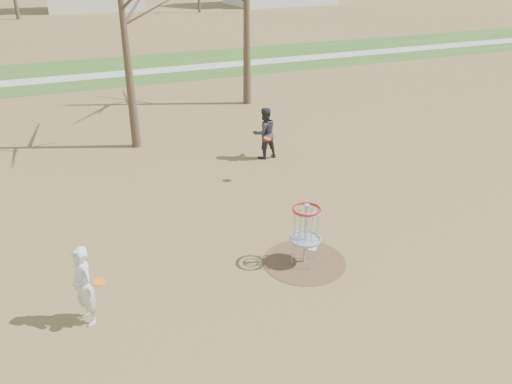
% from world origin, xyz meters
% --- Properties ---
extents(ground, '(160.00, 160.00, 0.00)m').
position_xyz_m(ground, '(0.00, 0.00, 0.00)').
color(ground, brown).
rests_on(ground, ground).
extents(green_band, '(160.00, 8.00, 0.01)m').
position_xyz_m(green_band, '(0.00, 21.00, 0.01)').
color(green_band, '#2D5119').
rests_on(green_band, ground).
extents(footpath, '(160.00, 1.50, 0.01)m').
position_xyz_m(footpath, '(0.00, 20.00, 0.01)').
color(footpath, '#9E9E99').
rests_on(footpath, green_band).
extents(dirt_circle, '(1.80, 1.80, 0.01)m').
position_xyz_m(dirt_circle, '(0.00, 0.00, 0.01)').
color(dirt_circle, '#47331E').
rests_on(dirt_circle, ground).
extents(player_standing, '(0.54, 0.65, 1.53)m').
position_xyz_m(player_standing, '(-4.49, -0.17, 0.77)').
color(player_standing, silver).
rests_on(player_standing, ground).
extents(player_throwing, '(0.85, 0.68, 1.67)m').
position_xyz_m(player_throwing, '(1.63, 5.86, 0.83)').
color(player_throwing, '#2C2D31').
rests_on(player_throwing, ground).
extents(disc_grounded, '(0.22, 0.22, 0.02)m').
position_xyz_m(disc_grounded, '(0.40, 0.38, 0.02)').
color(disc_grounded, white).
rests_on(disc_grounded, dirt_circle).
extents(discs_in_play, '(5.45, 4.89, 0.37)m').
position_xyz_m(discs_in_play, '(-1.50, 1.98, 1.13)').
color(discs_in_play, '#F1390C').
rests_on(discs_in_play, ground).
extents(disc_golf_basket, '(0.64, 0.64, 1.35)m').
position_xyz_m(disc_golf_basket, '(0.00, 0.00, 0.91)').
color(disc_golf_basket, '#9EA3AD').
rests_on(disc_golf_basket, ground).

